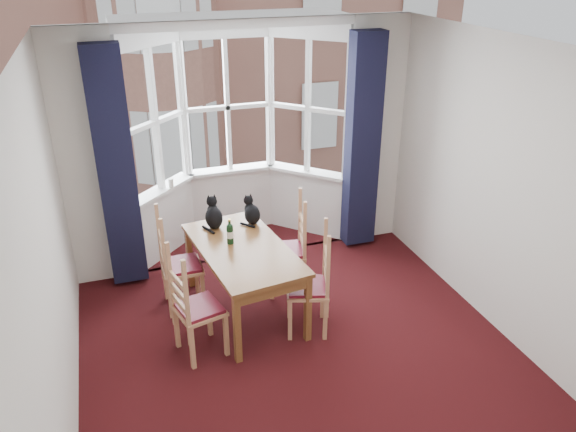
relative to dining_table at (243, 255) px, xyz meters
name	(u,v)px	position (x,y,z in m)	size (l,w,h in m)	color
floor	(310,369)	(0.33, -1.08, -0.68)	(4.50, 4.50, 0.00)	black
ceiling	(317,54)	(0.33, -1.08, 2.12)	(4.50, 4.50, 0.00)	white
wall_left	(46,275)	(-1.67, -1.08, 0.72)	(4.50, 4.50, 0.00)	silver
wall_right	(520,201)	(2.33, -1.08, 0.72)	(4.50, 4.50, 0.00)	silver
wall_back_pier_left	(92,163)	(-1.32, 1.17, 0.72)	(0.70, 0.12, 2.80)	silver
wall_back_pier_right	(373,133)	(1.98, 1.17, 0.72)	(0.70, 0.12, 2.80)	silver
bay_window	(233,134)	(0.33, 1.67, 0.72)	(2.76, 0.94, 2.80)	white
curtain_left	(116,171)	(-1.09, 0.99, 0.67)	(0.38, 0.22, 2.60)	black
curtain_right	(362,143)	(1.75, 0.99, 0.67)	(0.38, 0.22, 2.60)	black
dining_table	(243,255)	(0.00, 0.00, 0.00)	(1.02, 1.63, 0.76)	brown
chair_left_near	(190,313)	(-0.64, -0.53, -0.20)	(0.49, 0.50, 0.92)	tan
chair_left_far	(173,268)	(-0.68, 0.30, -0.20)	(0.40, 0.42, 0.92)	tan
chair_right_near	(317,288)	(0.60, -0.52, -0.20)	(0.51, 0.52, 0.92)	tan
chair_right_far	(294,251)	(0.63, 0.24, -0.20)	(0.48, 0.49, 0.92)	tan
cat_left	(214,216)	(-0.18, 0.53, 0.22)	(0.19, 0.27, 0.36)	black
cat_right	(252,213)	(0.23, 0.51, 0.21)	(0.22, 0.26, 0.32)	black
wine_bottle	(230,233)	(-0.10, 0.12, 0.20)	(0.07, 0.07, 0.27)	black
candle_tall	(171,183)	(-0.49, 1.52, 0.25)	(0.06, 0.06, 0.11)	white
street	(129,113)	(0.33, 31.17, -6.68)	(80.00, 80.00, 0.00)	#333335
tenement_building	(143,17)	(0.33, 12.93, 0.92)	(18.40, 7.80, 15.20)	#A26553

